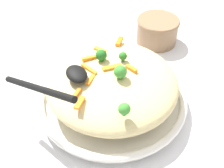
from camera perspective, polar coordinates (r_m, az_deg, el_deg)
The scene contains 18 objects.
ground_plane at distance 0.66m, azimuth 0.00°, elevation -4.32°, with size 2.40×2.40×0.00m, color silver.
serving_bowl at distance 0.64m, azimuth 0.00°, elevation -3.06°, with size 0.34×0.34×0.04m.
pasta_mound at distance 0.60m, azimuth 0.00°, elevation 0.30°, with size 0.29×0.29×0.08m, color #DBC689.
carrot_piece_0 at distance 0.63m, azimuth -2.47°, elevation 7.03°, with size 0.03×0.01×0.01m, color orange.
carrot_piece_1 at distance 0.60m, azimuth -4.59°, elevation 5.33°, with size 0.03×0.01×0.01m, color orange.
carrot_piece_2 at distance 0.53m, azimuth -7.25°, elevation -1.94°, with size 0.03×0.01×0.01m, color orange.
carrot_piece_3 at distance 0.56m, azimuth -4.42°, elevation 0.91°, with size 0.03×0.01×0.01m, color orange.
carrot_piece_4 at distance 0.57m, azimuth 0.16°, elevation 3.28°, with size 0.04×0.01×0.01m, color orange.
carrot_piece_5 at distance 0.66m, azimuth 1.52°, elevation 8.76°, with size 0.03×0.01×0.01m, color orange.
carrot_piece_6 at distance 0.52m, azimuth -6.71°, elevation -3.85°, with size 0.03×0.01×0.01m, color orange.
carrot_piece_7 at distance 0.57m, azimuth 4.02°, elevation 3.15°, with size 0.03×0.01×0.01m, color orange.
carrot_piece_8 at distance 0.58m, azimuth -4.74°, elevation 3.07°, with size 0.04×0.01×0.01m, color orange.
broccoli_floret_0 at distance 0.49m, azimuth 2.55°, elevation -5.19°, with size 0.02×0.02×0.03m.
broccoli_floret_1 at distance 0.59m, azimuth -2.22°, elevation 5.93°, with size 0.02×0.02×0.03m.
broccoli_floret_2 at distance 0.59m, azimuth 2.25°, elevation 5.74°, with size 0.02×0.02×0.02m.
broccoli_floret_3 at distance 0.54m, azimuth 1.30°, elevation 2.35°, with size 0.03×0.03×0.03m.
serving_spoon at distance 0.53m, azimuth -10.37°, elevation 0.97°, with size 0.18×0.15×0.08m.
companion_bowl at distance 0.84m, azimuth 9.32°, elevation 11.00°, with size 0.12×0.12×0.08m.
Camera 1 is at (-0.38, 0.22, 0.49)m, focal length 44.39 mm.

